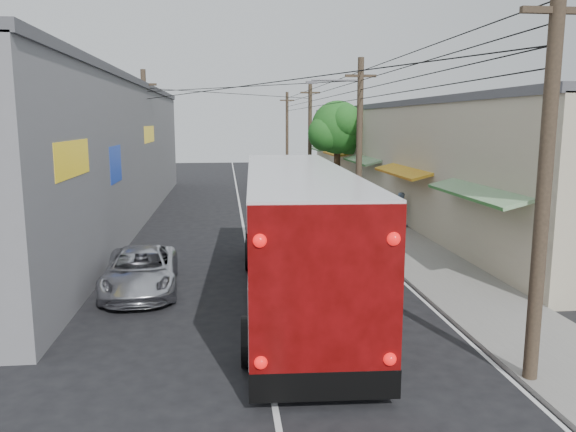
# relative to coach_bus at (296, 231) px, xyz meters

# --- Properties ---
(ground) EXTENTS (120.00, 120.00, 0.00)m
(ground) POSITION_rel_coach_bus_xyz_m (-1.21, -4.11, -2.00)
(ground) COLOR black
(ground) RESTS_ON ground
(sidewalk) EXTENTS (3.00, 80.00, 0.12)m
(sidewalk) POSITION_rel_coach_bus_xyz_m (5.29, 15.89, -1.94)
(sidewalk) COLOR slate
(sidewalk) RESTS_ON ground
(building_right) EXTENTS (7.09, 40.00, 6.25)m
(building_right) POSITION_rel_coach_bus_xyz_m (9.78, 17.89, 1.15)
(building_right) COLOR #BEB597
(building_right) RESTS_ON ground
(building_left) EXTENTS (7.20, 36.00, 7.25)m
(building_left) POSITION_rel_coach_bus_xyz_m (-9.70, 13.88, 1.65)
(building_left) COLOR slate
(building_left) RESTS_ON ground
(utility_poles) EXTENTS (11.80, 45.28, 8.00)m
(utility_poles) POSITION_rel_coach_bus_xyz_m (1.92, 16.21, 2.12)
(utility_poles) COLOR #473828
(utility_poles) RESTS_ON ground
(street_tree) EXTENTS (4.40, 4.00, 6.60)m
(street_tree) POSITION_rel_coach_bus_xyz_m (5.67, 21.90, 2.67)
(street_tree) COLOR #3F2B19
(street_tree) RESTS_ON ground
(coach_bus) EXTENTS (3.59, 13.56, 3.87)m
(coach_bus) POSITION_rel_coach_bus_xyz_m (0.00, 0.00, 0.00)
(coach_bus) COLOR silver
(coach_bus) RESTS_ON ground
(jeepney) EXTENTS (2.52, 4.89, 1.32)m
(jeepney) POSITION_rel_coach_bus_xyz_m (-4.71, 1.08, -1.35)
(jeepney) COLOR silver
(jeepney) RESTS_ON ground
(parked_suv) EXTENTS (2.47, 5.37, 1.52)m
(parked_suv) POSITION_rel_coach_bus_xyz_m (3.39, 8.89, -1.24)
(parked_suv) COLOR #9F9EA6
(parked_suv) RESTS_ON ground
(parked_car_mid) EXTENTS (1.73, 4.13, 1.40)m
(parked_car_mid) POSITION_rel_coach_bus_xyz_m (3.25, 17.03, -1.31)
(parked_car_mid) COLOR #26262B
(parked_car_mid) RESTS_ON ground
(parked_car_far) EXTENTS (2.07, 4.89, 1.57)m
(parked_car_far) POSITION_rel_coach_bus_xyz_m (2.59, 26.02, -1.22)
(parked_car_far) COLOR black
(parked_car_far) RESTS_ON ground
(pedestrian_near) EXTENTS (0.65, 0.52, 1.53)m
(pedestrian_near) POSITION_rel_coach_bus_xyz_m (4.19, 10.81, -1.12)
(pedestrian_near) COLOR pink
(pedestrian_near) RESTS_ON sidewalk
(pedestrian_far) EXTENTS (0.93, 0.79, 1.69)m
(pedestrian_far) POSITION_rel_coach_bus_xyz_m (6.39, 10.13, -1.04)
(pedestrian_far) COLOR #9AB8E0
(pedestrian_far) RESTS_ON sidewalk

